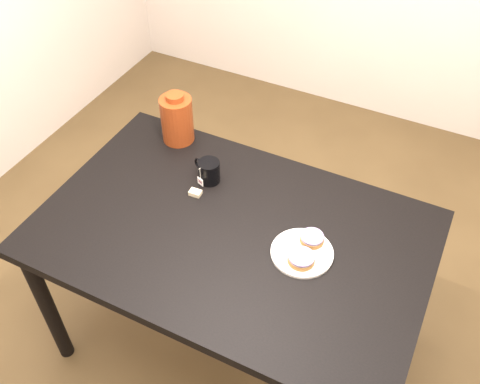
# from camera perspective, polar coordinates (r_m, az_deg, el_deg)

# --- Properties ---
(ground_plane) EXTENTS (4.00, 4.00, 0.00)m
(ground_plane) POSITION_cam_1_polar(r_m,az_deg,el_deg) (2.53, -0.67, -15.35)
(ground_plane) COLOR brown
(table) EXTENTS (1.40, 0.90, 0.75)m
(table) POSITION_cam_1_polar(r_m,az_deg,el_deg) (1.99, -0.83, -5.66)
(table) COLOR black
(table) RESTS_ON ground_plane
(plate) EXTENTS (0.22, 0.22, 0.02)m
(plate) POSITION_cam_1_polar(r_m,az_deg,el_deg) (1.86, 6.63, -6.41)
(plate) COLOR white
(plate) RESTS_ON table
(bagel_back) EXTENTS (0.10, 0.10, 0.03)m
(bagel_back) POSITION_cam_1_polar(r_m,az_deg,el_deg) (1.88, 7.68, -4.91)
(bagel_back) COLOR brown
(bagel_back) RESTS_ON plate
(bagel_front) EXTENTS (0.13, 0.13, 0.03)m
(bagel_front) POSITION_cam_1_polar(r_m,az_deg,el_deg) (1.82, 6.55, -7.04)
(bagel_front) COLOR brown
(bagel_front) RESTS_ON plate
(mug) EXTENTS (0.13, 0.11, 0.09)m
(mug) POSITION_cam_1_polar(r_m,az_deg,el_deg) (2.08, -3.35, 2.24)
(mug) COLOR black
(mug) RESTS_ON table
(teabag_pouch) EXTENTS (0.05, 0.03, 0.02)m
(teabag_pouch) POSITION_cam_1_polar(r_m,az_deg,el_deg) (2.05, -4.79, -0.08)
(teabag_pouch) COLOR #C6B793
(teabag_pouch) RESTS_ON table
(bagel_package) EXTENTS (0.15, 0.15, 0.23)m
(bagel_package) POSITION_cam_1_polar(r_m,az_deg,el_deg) (2.25, -6.74, 7.75)
(bagel_package) COLOR #591D0B
(bagel_package) RESTS_ON table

